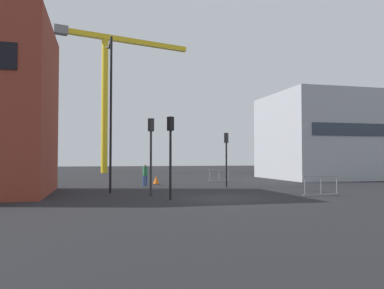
# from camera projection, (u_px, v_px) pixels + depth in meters

# --- Properties ---
(ground) EXTENTS (160.00, 160.00, 0.00)m
(ground) POSITION_uv_depth(u_px,v_px,m) (220.00, 198.00, 19.65)
(ground) COLOR black
(office_block) EXTENTS (12.23, 10.27, 8.40)m
(office_block) POSITION_uv_depth(u_px,v_px,m) (330.00, 137.00, 38.89)
(office_block) COLOR #A8AAB2
(office_block) RESTS_ON ground
(construction_crane) EXTENTS (19.22, 6.17, 19.57)m
(construction_crane) POSITION_uv_depth(u_px,v_px,m) (109.00, 76.00, 53.79)
(construction_crane) COLOR yellow
(construction_crane) RESTS_ON ground
(streetlamp_tall) EXTENTS (0.44, 2.13, 9.27)m
(streetlamp_tall) POSITION_uv_depth(u_px,v_px,m) (111.00, 102.00, 22.84)
(streetlamp_tall) COLOR black
(streetlamp_tall) RESTS_ON ground
(traffic_light_crosswalk) EXTENTS (0.32, 0.39, 4.21)m
(traffic_light_crosswalk) POSITION_uv_depth(u_px,v_px,m) (151.00, 144.00, 20.77)
(traffic_light_crosswalk) COLOR #2D2D30
(traffic_light_crosswalk) RESTS_ON ground
(traffic_light_island) EXTENTS (0.36, 0.38, 3.85)m
(traffic_light_island) POSITION_uv_depth(u_px,v_px,m) (226.00, 151.00, 27.35)
(traffic_light_island) COLOR black
(traffic_light_island) RESTS_ON ground
(traffic_light_verge) EXTENTS (0.35, 0.39, 4.12)m
(traffic_light_verge) POSITION_uv_depth(u_px,v_px,m) (170.00, 144.00, 19.11)
(traffic_light_verge) COLOR black
(traffic_light_verge) RESTS_ON ground
(pedestrian_walking) EXTENTS (0.34, 0.34, 1.62)m
(pedestrian_walking) POSITION_uv_depth(u_px,v_px,m) (145.00, 173.00, 28.34)
(pedestrian_walking) COLOR #33519E
(pedestrian_walking) RESTS_ON ground
(safety_barrier_right_run) EXTENTS (2.18, 0.11, 1.08)m
(safety_barrier_right_run) POSITION_uv_depth(u_px,v_px,m) (321.00, 186.00, 20.77)
(safety_barrier_right_run) COLOR gray
(safety_barrier_right_run) RESTS_ON ground
(safety_barrier_rear) EXTENTS (1.95, 0.19, 1.08)m
(safety_barrier_rear) POSITION_uv_depth(u_px,v_px,m) (219.00, 175.00, 33.36)
(safety_barrier_rear) COLOR #9EA0A5
(safety_barrier_rear) RESTS_ON ground
(traffic_cone_orange) EXTENTS (0.64, 0.64, 0.65)m
(traffic_cone_orange) POSITION_uv_depth(u_px,v_px,m) (156.00, 180.00, 30.32)
(traffic_cone_orange) COLOR black
(traffic_cone_orange) RESTS_ON ground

